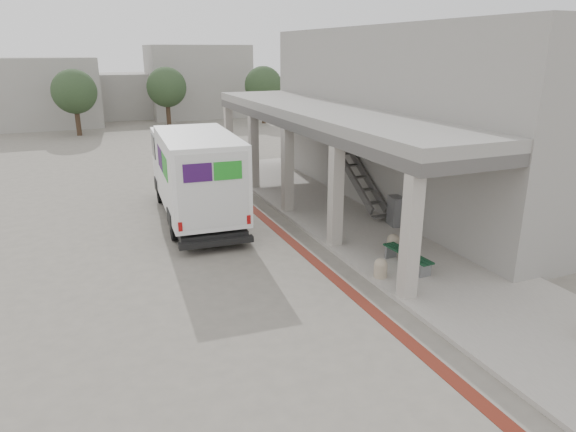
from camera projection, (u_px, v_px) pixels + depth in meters
name	position (u px, v px, depth m)	size (l,w,h in m)	color
ground	(280.00, 262.00, 15.52)	(120.00, 120.00, 0.00)	#6A635A
bike_lane_stripe	(286.00, 237.00, 17.64)	(0.35, 40.00, 0.01)	#551A11
sidewalk	(392.00, 242.00, 16.96)	(4.40, 28.00, 0.12)	gray
transit_building	(394.00, 120.00, 20.90)	(7.60, 17.00, 7.00)	gray
distant_backdrop	(100.00, 90.00, 45.16)	(28.00, 10.00, 6.50)	#9A9791
tree_left	(74.00, 92.00, 37.31)	(3.20, 3.20, 4.80)	#38281C
tree_mid	(167.00, 87.00, 41.61)	(3.20, 3.20, 4.80)	#38281C
tree_right	(263.00, 86.00, 43.64)	(3.20, 3.20, 4.80)	#38281C
fedex_truck	(195.00, 173.00, 19.04)	(2.91, 7.97, 3.34)	black
bench	(407.00, 257.00, 14.83)	(0.53, 1.86, 0.43)	gray
bollard_near	(393.00, 243.00, 15.89)	(0.40, 0.40, 0.60)	gray
bollard_far	(381.00, 268.00, 14.17)	(0.37, 0.37, 0.55)	tan
utility_cabinet	(396.00, 211.00, 18.29)	(0.48, 0.63, 1.06)	slate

